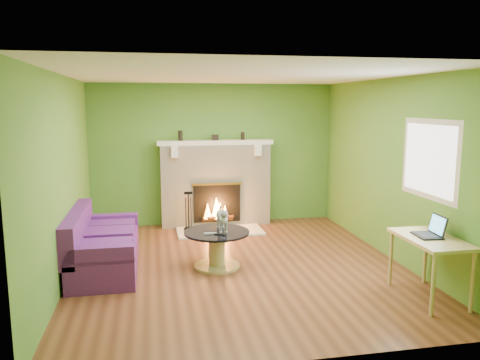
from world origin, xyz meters
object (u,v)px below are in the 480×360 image
Objects in this scene: coffee_table at (217,246)px; cat at (222,218)px; sofa at (101,247)px; desk at (431,245)px.

coffee_table is 1.65× the size of cat.
sofa is 1.57m from coffee_table.
coffee_table is 2.73m from desk.
sofa is 1.68m from cat.
sofa is 2.03× the size of coffee_table.
cat reaches higher than coffee_table.
desk reaches higher than coffee_table.
sofa is at bearing 155.78° from desk.
sofa reaches higher than coffee_table.
coffee_table is 0.40m from cat.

